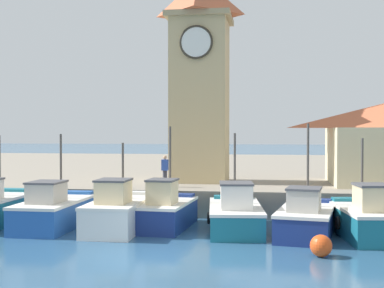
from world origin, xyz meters
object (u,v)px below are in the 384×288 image
at_px(fishing_boat_mid_right, 235,214).
at_px(mooring_buoy, 321,246).
at_px(fishing_boat_mid_left, 119,212).
at_px(clock_tower, 200,73).
at_px(fishing_boat_right_outer, 366,219).
at_px(dock_worker_near_tower, 165,170).
at_px(fishing_boat_left_inner, 55,210).
at_px(fishing_boat_center, 167,211).
at_px(fishing_boat_right_inner, 306,218).

relative_size(fishing_boat_mid_right, mooring_buoy, 7.27).
distance_m(fishing_boat_mid_left, clock_tower, 10.99).
distance_m(fishing_boat_right_outer, mooring_buoy, 4.07).
bearing_deg(fishing_boat_mid_left, dock_worker_near_tower, 79.78).
height_order(fishing_boat_right_outer, dock_worker_near_tower, fishing_boat_right_outer).
bearing_deg(fishing_boat_mid_right, fishing_boat_right_outer, -8.20).
bearing_deg(fishing_boat_left_inner, mooring_buoy, -19.44).
xyz_separation_m(fishing_boat_center, dock_worker_near_tower, (-0.95, 4.40, 1.40)).
height_order(mooring_buoy, dock_worker_near_tower, dock_worker_near_tower).
relative_size(fishing_boat_left_inner, fishing_boat_mid_right, 0.97).
bearing_deg(clock_tower, mooring_buoy, -64.90).
xyz_separation_m(fishing_boat_mid_left, dock_worker_near_tower, (0.94, 5.20, 1.36)).
bearing_deg(fishing_boat_right_inner, clock_tower, 122.44).
bearing_deg(fishing_boat_right_inner, fishing_boat_right_outer, -2.01).
relative_size(fishing_boat_center, dock_worker_near_tower, 2.70).
bearing_deg(fishing_boat_mid_left, fishing_boat_center, 22.88).
relative_size(fishing_boat_left_inner, fishing_boat_center, 1.18).
distance_m(fishing_boat_right_inner, clock_tower, 12.08).
relative_size(fishing_boat_mid_left, fishing_boat_right_inner, 1.00).
relative_size(fishing_boat_center, mooring_buoy, 5.93).
xyz_separation_m(fishing_boat_right_inner, mooring_buoy, (0.27, -3.58, -0.33)).
bearing_deg(fishing_boat_right_inner, fishing_boat_mid_right, 166.91).
xyz_separation_m(fishing_boat_center, fishing_boat_mid_right, (2.96, -0.16, -0.04)).
distance_m(fishing_boat_left_inner, dock_worker_near_tower, 6.45).
bearing_deg(fishing_boat_mid_left, fishing_boat_left_inner, 175.46).
distance_m(fishing_boat_mid_right, mooring_buoy, 5.28).
xyz_separation_m(fishing_boat_mid_right, dock_worker_near_tower, (-3.91, 4.57, 1.44)).
distance_m(fishing_boat_right_outer, clock_tower, 13.30).
bearing_deg(clock_tower, fishing_boat_right_inner, -57.56).
height_order(fishing_boat_mid_left, clock_tower, clock_tower).
bearing_deg(fishing_boat_mid_left, mooring_buoy, -24.39).
xyz_separation_m(fishing_boat_center, fishing_boat_right_inner, (5.82, -0.83, -0.05)).
relative_size(fishing_boat_center, fishing_boat_right_inner, 0.88).
relative_size(fishing_boat_mid_left, mooring_buoy, 6.71).
bearing_deg(fishing_boat_mid_right, mooring_buoy, -53.70).
relative_size(fishing_boat_center, fishing_boat_right_outer, 0.91).
bearing_deg(dock_worker_near_tower, fishing_boat_left_inner, -127.85).
bearing_deg(fishing_boat_left_inner, fishing_boat_mid_left, -4.54).
distance_m(fishing_boat_mid_left, dock_worker_near_tower, 5.46).
height_order(fishing_boat_mid_left, fishing_boat_mid_right, fishing_boat_mid_right).
relative_size(clock_tower, dock_worker_near_tower, 8.15).
relative_size(fishing_boat_mid_left, fishing_boat_right_outer, 1.03).
relative_size(fishing_boat_left_inner, fishing_boat_right_outer, 1.08).
height_order(fishing_boat_center, fishing_boat_right_outer, fishing_boat_center).
relative_size(clock_tower, mooring_buoy, 17.87).
bearing_deg(fishing_boat_right_inner, fishing_boat_left_inner, 178.59).
xyz_separation_m(fishing_boat_left_inner, fishing_boat_right_outer, (12.93, -0.34, 0.02)).
bearing_deg(fishing_boat_right_outer, fishing_boat_left_inner, 178.48).
bearing_deg(dock_worker_near_tower, fishing_boat_mid_left, -100.22).
xyz_separation_m(clock_tower, dock_worker_near_tower, (-1.39, -3.24, -5.29)).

